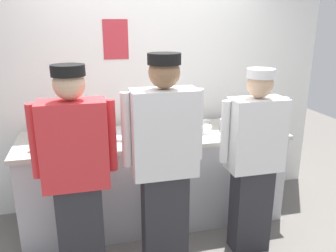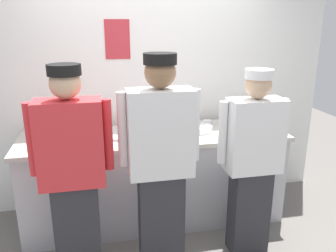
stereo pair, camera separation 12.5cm
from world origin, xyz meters
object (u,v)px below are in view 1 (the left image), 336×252
object	(u,v)px
plate_stack_front	(163,131)
squeeze_bottle_primary	(34,141)
chef_far_right	(254,159)
squeeze_bottle_secondary	(71,131)
ramekin_orange_sauce	(66,131)
chefs_knife	(58,139)
sheet_tray	(116,135)
ramekin_yellow_sauce	(181,136)
mixing_bowl_steel	(238,125)
squeeze_bottle_spare	(56,129)
plate_stack_rear	(200,129)
chef_center	(164,162)
ramekin_green_sauce	(206,122)
ramekin_red_sauce	(232,121)
deli_cup	(182,126)
chef_near_left	(77,173)

from	to	relation	value
plate_stack_front	squeeze_bottle_primary	distance (m)	1.19
chef_far_right	plate_stack_front	size ratio (longest dim) A/B	8.28
squeeze_bottle_primary	squeeze_bottle_secondary	xyz separation A→B (m)	(0.31, 0.17, 0.01)
ramekin_orange_sauce	chefs_knife	bearing A→B (deg)	-114.72
sheet_tray	ramekin_yellow_sauce	distance (m)	0.62
mixing_bowl_steel	squeeze_bottle_primary	xyz separation A→B (m)	(-1.91, -0.09, 0.03)
plate_stack_front	squeeze_bottle_spare	xyz separation A→B (m)	(-1.01, 0.08, 0.07)
plate_stack_rear	squeeze_bottle_secondary	bearing A→B (deg)	178.95
plate_stack_front	sheet_tray	size ratio (longest dim) A/B	0.38
chef_far_right	ramekin_orange_sauce	size ratio (longest dim) A/B	17.88
ramekin_yellow_sauce	plate_stack_front	bearing A→B (deg)	122.53
chefs_knife	chef_center	bearing A→B (deg)	-44.37
ramekin_green_sauce	chef_far_right	bearing A→B (deg)	-83.06
squeeze_bottle_spare	ramekin_red_sauce	xyz separation A→B (m)	(1.80, 0.08, -0.07)
chef_center	chefs_knife	distance (m)	1.15
ramekin_yellow_sauce	deli_cup	size ratio (longest dim) A/B	0.82
chef_center	plate_stack_front	world-z (taller)	chef_center
squeeze_bottle_primary	chefs_knife	bearing A→B (deg)	54.41
mixing_bowl_steel	ramekin_red_sauce	world-z (taller)	mixing_bowl_steel
squeeze_bottle_secondary	ramekin_red_sauce	xyz separation A→B (m)	(1.66, 0.18, -0.08)
chef_near_left	squeeze_bottle_spare	distance (m)	0.83
chef_center	plate_stack_rear	xyz separation A→B (m)	(0.54, 0.71, 0.01)
plate_stack_rear	ramekin_orange_sauce	bearing A→B (deg)	169.28
squeeze_bottle_primary	ramekin_green_sauce	bearing A→B (deg)	13.03
sheet_tray	ramekin_red_sauce	xyz separation A→B (m)	(1.26, 0.16, 0.01)
sheet_tray	squeeze_bottle_secondary	world-z (taller)	squeeze_bottle_secondary
chef_near_left	ramekin_green_sauce	world-z (taller)	chef_near_left
chef_near_left	ramekin_yellow_sauce	size ratio (longest dim) A/B	20.24
chefs_knife	squeeze_bottle_primary	bearing A→B (deg)	-125.59
plate_stack_rear	chef_center	bearing A→B (deg)	-127.20
chefs_knife	chef_near_left	bearing A→B (deg)	-77.76
chef_center	chef_far_right	xyz separation A→B (m)	(0.79, 0.06, -0.08)
chef_far_right	deli_cup	xyz separation A→B (m)	(-0.43, 0.70, 0.11)
plate_stack_rear	ramekin_yellow_sauce	size ratio (longest dim) A/B	2.69
chef_center	ramekin_green_sauce	xyz separation A→B (m)	(0.68, 0.95, 0.00)
plate_stack_front	chefs_knife	xyz separation A→B (m)	(-0.99, 0.05, -0.02)
mixing_bowl_steel	ramekin_orange_sauce	distance (m)	1.69
plate_stack_rear	mixing_bowl_steel	world-z (taller)	mixing_bowl_steel
plate_stack_rear	ramekin_green_sauce	bearing A→B (deg)	58.67
chef_center	squeeze_bottle_primary	size ratio (longest dim) A/B	10.03
sheet_tray	ramekin_green_sauce	world-z (taller)	ramekin_green_sauce
chef_far_right	squeeze_bottle_secondary	distance (m)	1.64
ramekin_yellow_sauce	plate_stack_rear	bearing A→B (deg)	31.01
squeeze_bottle_secondary	ramekin_yellow_sauce	distance (m)	1.01
plate_stack_front	deli_cup	xyz separation A→B (m)	(0.19, 0.00, 0.03)
ramekin_yellow_sauce	ramekin_green_sauce	world-z (taller)	ramekin_green_sauce
chef_near_left	ramekin_orange_sauce	distance (m)	0.93
chef_near_left	chef_far_right	size ratio (longest dim) A/B	1.05
chef_center	mixing_bowl_steel	distance (m)	1.11
chef_far_right	plate_stack_front	xyz separation A→B (m)	(-0.62, 0.70, 0.08)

